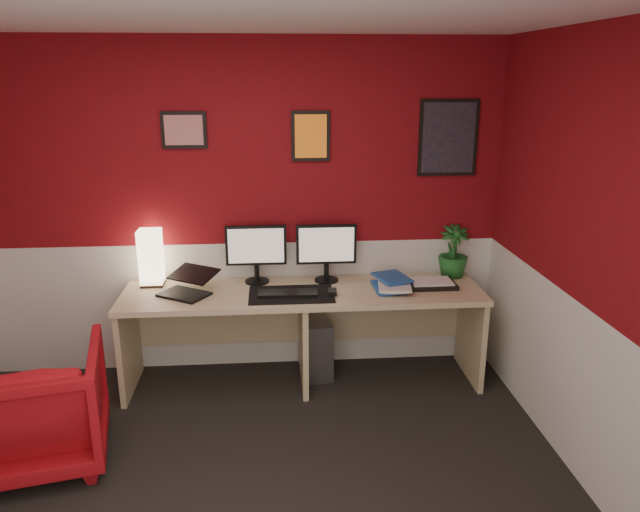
# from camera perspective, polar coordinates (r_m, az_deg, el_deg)

# --- Properties ---
(ceiling) EXTENTS (4.00, 3.50, 0.01)m
(ceiling) POSITION_cam_1_polar(r_m,az_deg,el_deg) (2.72, -11.48, 22.16)
(ceiling) COLOR white
(ceiling) RESTS_ON ground
(wall_back) EXTENTS (4.00, 0.01, 2.50)m
(wall_back) POSITION_cam_1_polar(r_m,az_deg,el_deg) (4.56, -8.11, 4.21)
(wall_back) COLOR maroon
(wall_back) RESTS_ON ground
(wall_right) EXTENTS (0.01, 3.50, 2.50)m
(wall_right) POSITION_cam_1_polar(r_m,az_deg,el_deg) (3.34, 26.55, -2.12)
(wall_right) COLOR maroon
(wall_right) RESTS_ON ground
(wainscot_back) EXTENTS (4.00, 0.01, 1.00)m
(wainscot_back) POSITION_cam_1_polar(r_m,az_deg,el_deg) (4.77, -7.74, -4.62)
(wainscot_back) COLOR silver
(wainscot_back) RESTS_ON ground
(wainscot_right) EXTENTS (0.01, 3.50, 1.00)m
(wainscot_right) POSITION_cam_1_polar(r_m,az_deg,el_deg) (3.63, 24.91, -13.41)
(wainscot_right) COLOR silver
(wainscot_right) RESTS_ON ground
(desk) EXTENTS (2.60, 0.65, 0.73)m
(desk) POSITION_cam_1_polar(r_m,az_deg,el_deg) (4.51, -1.57, -7.65)
(desk) COLOR tan
(desk) RESTS_ON ground
(shoji_lamp) EXTENTS (0.16, 0.16, 0.40)m
(shoji_lamp) POSITION_cam_1_polar(r_m,az_deg,el_deg) (4.60, -15.66, -0.28)
(shoji_lamp) COLOR #FFE5B2
(shoji_lamp) RESTS_ON desk
(laptop) EXTENTS (0.40, 0.37, 0.22)m
(laptop) POSITION_cam_1_polar(r_m,az_deg,el_deg) (4.34, -12.78, -2.31)
(laptop) COLOR black
(laptop) RESTS_ON desk
(monitor_left) EXTENTS (0.45, 0.06, 0.58)m
(monitor_left) POSITION_cam_1_polar(r_m,az_deg,el_deg) (4.48, -6.06, 1.02)
(monitor_left) COLOR black
(monitor_left) RESTS_ON desk
(monitor_right) EXTENTS (0.45, 0.06, 0.58)m
(monitor_right) POSITION_cam_1_polar(r_m,az_deg,el_deg) (4.49, 0.62, 1.14)
(monitor_right) COLOR black
(monitor_right) RESTS_ON desk
(desk_mat) EXTENTS (0.60, 0.38, 0.01)m
(desk_mat) POSITION_cam_1_polar(r_m,az_deg,el_deg) (4.29, -2.73, -3.64)
(desk_mat) COLOR black
(desk_mat) RESTS_ON desk
(keyboard) EXTENTS (0.42, 0.15, 0.02)m
(keyboard) POSITION_cam_1_polar(r_m,az_deg,el_deg) (4.29, -3.05, -3.51)
(keyboard) COLOR black
(keyboard) RESTS_ON desk_mat
(mouse) EXTENTS (0.07, 0.10, 0.03)m
(mouse) POSITION_cam_1_polar(r_m,az_deg,el_deg) (4.29, 1.18, -3.40)
(mouse) COLOR black
(mouse) RESTS_ON desk_mat
(book_bottom) EXTENTS (0.23, 0.30, 0.03)m
(book_bottom) POSITION_cam_1_polar(r_m,az_deg,el_deg) (4.39, 5.13, -3.05)
(book_bottom) COLOR #22539D
(book_bottom) RESTS_ON desk
(book_middle) EXTENTS (0.27, 0.35, 0.02)m
(book_middle) POSITION_cam_1_polar(r_m,az_deg,el_deg) (4.39, 5.52, -2.73)
(book_middle) COLOR silver
(book_middle) RESTS_ON book_bottom
(book_top) EXTENTS (0.29, 0.34, 0.03)m
(book_top) POSITION_cam_1_polar(r_m,az_deg,el_deg) (4.42, 5.57, -2.25)
(book_top) COLOR #22539D
(book_top) RESTS_ON book_middle
(zen_tray) EXTENTS (0.35, 0.25, 0.03)m
(zen_tray) POSITION_cam_1_polar(r_m,az_deg,el_deg) (4.54, 10.45, -2.62)
(zen_tray) COLOR black
(zen_tray) RESTS_ON desk
(potted_plant) EXTENTS (0.24, 0.24, 0.40)m
(potted_plant) POSITION_cam_1_polar(r_m,az_deg,el_deg) (4.73, 12.48, 0.43)
(potted_plant) COLOR #19591E
(potted_plant) RESTS_ON desk
(pc_tower) EXTENTS (0.26, 0.47, 0.45)m
(pc_tower) POSITION_cam_1_polar(r_m,az_deg,el_deg) (4.73, -0.52, -8.32)
(pc_tower) COLOR #99999E
(pc_tower) RESTS_ON ground
(armchair) EXTENTS (0.91, 0.93, 0.72)m
(armchair) POSITION_cam_1_polar(r_m,az_deg,el_deg) (4.02, -25.31, -12.75)
(armchair) COLOR #B30C14
(armchair) RESTS_ON ground
(art_left) EXTENTS (0.32, 0.02, 0.26)m
(art_left) POSITION_cam_1_polar(r_m,az_deg,el_deg) (4.49, -12.73, 11.53)
(art_left) COLOR red
(art_left) RESTS_ON wall_back
(art_center) EXTENTS (0.28, 0.02, 0.36)m
(art_center) POSITION_cam_1_polar(r_m,az_deg,el_deg) (4.46, -0.89, 11.25)
(art_center) COLOR orange
(art_center) RESTS_ON wall_back
(art_right) EXTENTS (0.44, 0.02, 0.56)m
(art_right) POSITION_cam_1_polar(r_m,az_deg,el_deg) (4.64, 12.01, 10.86)
(art_right) COLOR black
(art_right) RESTS_ON wall_back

